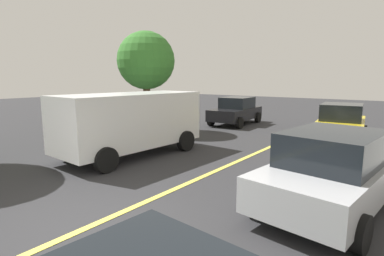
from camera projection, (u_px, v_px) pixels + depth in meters
The scene contains 7 objects.
ground_plane at pixel (88, 227), 5.57m from camera, with size 80.00×80.00×0.00m, color #2D2D30.
lane_marking_centre at pixel (188, 183), 7.92m from camera, with size 28.00×0.16×0.01m, color #E0D14C.
white_van at pixel (130, 120), 10.57m from camera, with size 5.28×2.44×2.20m.
car_silver_near_curb at pixel (334, 170), 6.31m from camera, with size 4.66×2.48×1.66m.
car_yellow_approaching at pixel (341, 124), 12.75m from camera, with size 4.04×2.34×1.67m.
car_black_mid_road at pixel (236, 111), 18.05m from camera, with size 4.17×2.24×1.60m.
tree_centre_verge at pixel (146, 61), 15.25m from camera, with size 2.91×2.91×5.06m.
Camera 1 is at (-2.97, -4.68, 2.72)m, focal length 28.30 mm.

